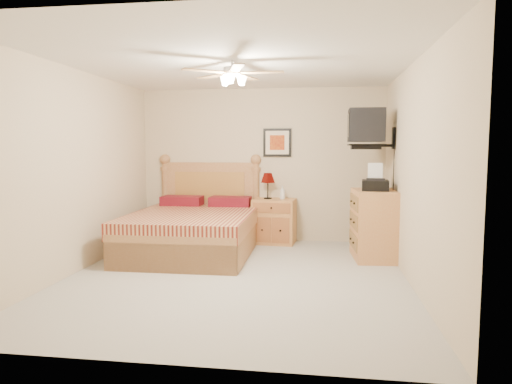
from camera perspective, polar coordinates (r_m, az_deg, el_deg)
floor at (r=5.55m, az=-2.45°, el=-10.54°), size 4.50×4.50×0.00m
ceiling at (r=5.42m, az=-2.56°, el=15.77°), size 4.00×4.50×0.04m
wall_back at (r=7.56m, az=0.64°, el=3.38°), size 4.00×0.04×2.50m
wall_front at (r=3.16m, az=-10.01°, el=0.19°), size 4.00×0.04×2.50m
wall_left at (r=6.04m, az=-21.53°, el=2.43°), size 0.04×4.50×2.50m
wall_right at (r=5.35m, az=19.09°, el=2.15°), size 0.04×4.50×2.50m
bed at (r=6.67m, az=-7.93°, el=-1.57°), size 1.71×2.23×1.43m
nightstand at (r=7.38m, az=2.30°, el=-3.65°), size 0.70×0.55×0.72m
table_lamp at (r=7.36m, az=1.49°, el=0.77°), size 0.23×0.23×0.42m
lotion_bottle at (r=7.31m, az=3.32°, el=-0.05°), size 0.11×0.11×0.22m
framed_picture at (r=7.51m, az=2.68°, el=6.18°), size 0.46×0.04×0.46m
dresser at (r=6.53m, az=14.60°, el=-3.96°), size 0.62×0.85×0.96m
fax_machine at (r=6.40m, az=14.70°, el=1.84°), size 0.38×0.40×0.37m
magazine_lower at (r=6.78m, az=14.41°, el=0.56°), size 0.21×0.26×0.02m
magazine_upper at (r=6.81m, az=14.62°, el=0.75°), size 0.20×0.27×0.02m
wall_tv at (r=6.63m, az=14.89°, el=7.72°), size 0.56×0.46×0.58m
ceiling_fan at (r=5.20m, az=-2.97°, el=14.63°), size 1.14×1.14×0.28m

